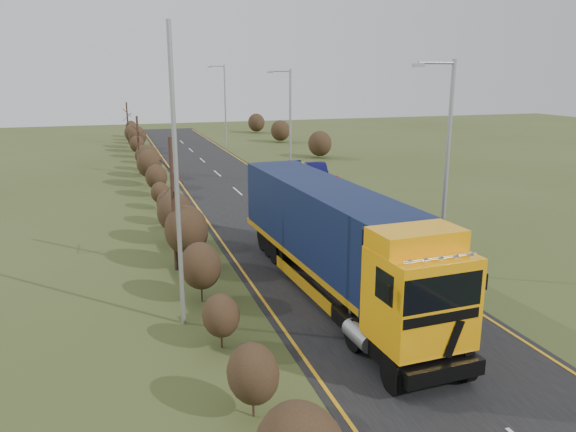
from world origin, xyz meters
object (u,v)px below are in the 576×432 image
at_px(lorry, 334,235).
at_px(car_red_hatchback, 312,180).
at_px(streetlight_near, 445,161).
at_px(car_blue_sedan, 315,171).
at_px(speed_sign, 335,187).

relative_size(lorry, car_red_hatchback, 4.56).
distance_m(car_red_hatchback, streetlight_near, 20.22).
bearing_deg(car_blue_sedan, streetlight_near, 96.40).
height_order(lorry, car_blue_sedan, lorry).
bearing_deg(streetlight_near, car_blue_sedan, 83.21).
bearing_deg(car_red_hatchback, streetlight_near, 63.33).
bearing_deg(lorry, car_red_hatchback, 69.32).
relative_size(car_blue_sedan, streetlight_near, 0.50).
xyz_separation_m(car_red_hatchback, streetlight_near, (-1.33, -19.67, 4.52)).
bearing_deg(streetlight_near, car_red_hatchback, 86.14).
xyz_separation_m(car_blue_sedan, speed_sign, (-3.00, -11.62, 1.03)).
bearing_deg(streetlight_near, lorry, -172.00).
height_order(car_blue_sedan, speed_sign, speed_sign).
distance_m(lorry, streetlight_near, 5.96).
xyz_separation_m(lorry, car_red_hatchback, (6.64, 20.41, -1.91)).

